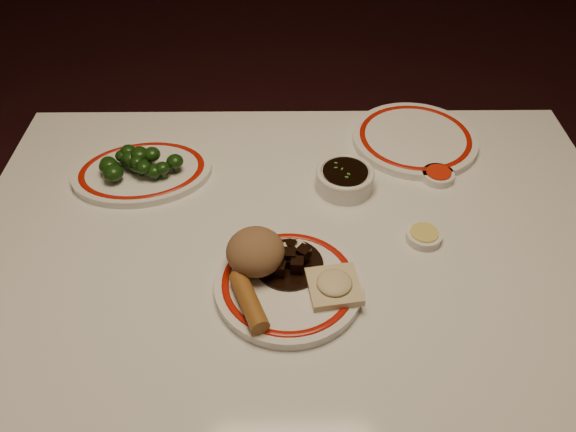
{
  "coord_description": "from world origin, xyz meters",
  "views": [
    {
      "loc": [
        -0.03,
        -0.67,
        1.47
      ],
      "look_at": [
        -0.02,
        0.04,
        0.8
      ],
      "focal_mm": 35.0,
      "sensor_mm": 36.0,
      "label": 1
    }
  ],
  "objects_px": {
    "rice_mound": "(255,252)",
    "soy_bowl": "(345,179)",
    "spring_roll": "(249,301)",
    "broccoli_pile": "(136,161)",
    "stirfry_heap": "(287,260)",
    "broccoli_plate": "(142,172)",
    "fried_wonton": "(334,285)",
    "main_plate": "(289,284)",
    "dining_table": "(299,287)"
  },
  "relations": [
    {
      "from": "main_plate",
      "to": "rice_mound",
      "type": "height_order",
      "value": "rice_mound"
    },
    {
      "from": "stirfry_heap",
      "to": "soy_bowl",
      "type": "relative_size",
      "value": 1.03
    },
    {
      "from": "rice_mound",
      "to": "stirfry_heap",
      "type": "distance_m",
      "value": 0.06
    },
    {
      "from": "spring_roll",
      "to": "broccoli_plate",
      "type": "bearing_deg",
      "value": 102.1
    },
    {
      "from": "dining_table",
      "to": "soy_bowl",
      "type": "relative_size",
      "value": 10.74
    },
    {
      "from": "main_plate",
      "to": "stirfry_heap",
      "type": "height_order",
      "value": "stirfry_heap"
    },
    {
      "from": "stirfry_heap",
      "to": "main_plate",
      "type": "bearing_deg",
      "value": -86.91
    },
    {
      "from": "rice_mound",
      "to": "soy_bowl",
      "type": "height_order",
      "value": "rice_mound"
    },
    {
      "from": "fried_wonton",
      "to": "broccoli_pile",
      "type": "distance_m",
      "value": 0.48
    },
    {
      "from": "stirfry_heap",
      "to": "soy_bowl",
      "type": "bearing_deg",
      "value": 62.38
    },
    {
      "from": "fried_wonton",
      "to": "soy_bowl",
      "type": "height_order",
      "value": "same"
    },
    {
      "from": "main_plate",
      "to": "fried_wonton",
      "type": "height_order",
      "value": "fried_wonton"
    },
    {
      "from": "fried_wonton",
      "to": "stirfry_heap",
      "type": "bearing_deg",
      "value": 144.14
    },
    {
      "from": "fried_wonton",
      "to": "stirfry_heap",
      "type": "distance_m",
      "value": 0.09
    },
    {
      "from": "main_plate",
      "to": "spring_roll",
      "type": "xyz_separation_m",
      "value": [
        -0.06,
        -0.05,
        0.02
      ]
    },
    {
      "from": "broccoli_pile",
      "to": "soy_bowl",
      "type": "height_order",
      "value": "broccoli_pile"
    },
    {
      "from": "stirfry_heap",
      "to": "broccoli_pile",
      "type": "relative_size",
      "value": 0.69
    },
    {
      "from": "main_plate",
      "to": "broccoli_plate",
      "type": "distance_m",
      "value": 0.42
    },
    {
      "from": "main_plate",
      "to": "broccoli_pile",
      "type": "bearing_deg",
      "value": 135.75
    },
    {
      "from": "rice_mound",
      "to": "broccoli_plate",
      "type": "bearing_deg",
      "value": 132.21
    },
    {
      "from": "fried_wonton",
      "to": "spring_roll",
      "type": "bearing_deg",
      "value": -165.57
    },
    {
      "from": "fried_wonton",
      "to": "soy_bowl",
      "type": "xyz_separation_m",
      "value": [
        0.04,
        0.27,
        -0.01
      ]
    },
    {
      "from": "rice_mound",
      "to": "soy_bowl",
      "type": "xyz_separation_m",
      "value": [
        0.17,
        0.22,
        -0.03
      ]
    },
    {
      "from": "soy_bowl",
      "to": "broccoli_pile",
      "type": "bearing_deg",
      "value": 175.02
    },
    {
      "from": "stirfry_heap",
      "to": "broccoli_plate",
      "type": "bearing_deg",
      "value": 138.15
    },
    {
      "from": "main_plate",
      "to": "broccoli_plate",
      "type": "xyz_separation_m",
      "value": [
        -0.29,
        0.3,
        -0.0
      ]
    },
    {
      "from": "fried_wonton",
      "to": "dining_table",
      "type": "bearing_deg",
      "value": 118.98
    },
    {
      "from": "rice_mound",
      "to": "broccoli_pile",
      "type": "xyz_separation_m",
      "value": [
        -0.24,
        0.26,
        -0.01
      ]
    },
    {
      "from": "spring_roll",
      "to": "soy_bowl",
      "type": "bearing_deg",
      "value": 39.01
    },
    {
      "from": "broccoli_pile",
      "to": "rice_mound",
      "type": "bearing_deg",
      "value": -46.43
    },
    {
      "from": "spring_roll",
      "to": "broccoli_pile",
      "type": "relative_size",
      "value": 0.66
    },
    {
      "from": "rice_mound",
      "to": "broccoli_plate",
      "type": "xyz_separation_m",
      "value": [
        -0.24,
        0.26,
        -0.04
      ]
    },
    {
      "from": "main_plate",
      "to": "broccoli_plate",
      "type": "height_order",
      "value": "main_plate"
    },
    {
      "from": "dining_table",
      "to": "main_plate",
      "type": "distance_m",
      "value": 0.13
    },
    {
      "from": "spring_roll",
      "to": "broccoli_plate",
      "type": "xyz_separation_m",
      "value": [
        -0.23,
        0.35,
        -0.02
      ]
    },
    {
      "from": "soy_bowl",
      "to": "stirfry_heap",
      "type": "bearing_deg",
      "value": -117.62
    },
    {
      "from": "dining_table",
      "to": "main_plate",
      "type": "height_order",
      "value": "main_plate"
    },
    {
      "from": "fried_wonton",
      "to": "broccoli_pile",
      "type": "height_order",
      "value": "broccoli_pile"
    },
    {
      "from": "rice_mound",
      "to": "stirfry_heap",
      "type": "relative_size",
      "value": 0.84
    },
    {
      "from": "rice_mound",
      "to": "soy_bowl",
      "type": "relative_size",
      "value": 0.86
    },
    {
      "from": "dining_table",
      "to": "broccoli_pile",
      "type": "height_order",
      "value": "broccoli_pile"
    },
    {
      "from": "fried_wonton",
      "to": "soy_bowl",
      "type": "relative_size",
      "value": 0.83
    },
    {
      "from": "rice_mound",
      "to": "main_plate",
      "type": "bearing_deg",
      "value": -31.97
    },
    {
      "from": "stirfry_heap",
      "to": "broccoli_pile",
      "type": "height_order",
      "value": "broccoli_pile"
    },
    {
      "from": "rice_mound",
      "to": "spring_roll",
      "type": "relative_size",
      "value": 0.88
    },
    {
      "from": "stirfry_heap",
      "to": "rice_mound",
      "type": "bearing_deg",
      "value": -176.95
    },
    {
      "from": "main_plate",
      "to": "rice_mound",
      "type": "xyz_separation_m",
      "value": [
        -0.05,
        0.03,
        0.04
      ]
    },
    {
      "from": "broccoli_plate",
      "to": "broccoli_pile",
      "type": "relative_size",
      "value": 1.86
    },
    {
      "from": "broccoli_plate",
      "to": "soy_bowl",
      "type": "distance_m",
      "value": 0.41
    },
    {
      "from": "stirfry_heap",
      "to": "soy_bowl",
      "type": "xyz_separation_m",
      "value": [
        0.11,
        0.22,
        -0.01
      ]
    }
  ]
}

